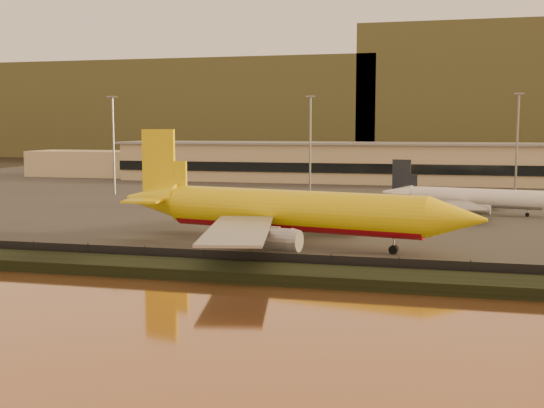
{
  "coord_description": "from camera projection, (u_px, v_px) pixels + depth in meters",
  "views": [
    {
      "loc": [
        22.17,
        -92.34,
        17.62
      ],
      "look_at": [
        -3.4,
        12.0,
        5.48
      ],
      "focal_mm": 45.0,
      "sensor_mm": 36.0,
      "label": 1
    }
  ],
  "objects": [
    {
      "name": "distant_hills",
      "position": [
        370.0,
        105.0,
        425.86
      ],
      "size": [
        470.0,
        160.0,
        70.0
      ],
      "color": "brown",
      "rests_on": "ground"
    },
    {
      "name": "perimeter_fence",
      "position": [
        250.0,
        261.0,
        83.65
      ],
      "size": [
        300.0,
        0.05,
        2.2
      ],
      "primitive_type": "cube",
      "color": "black",
      "rests_on": "tarmac"
    },
    {
      "name": "dhl_cargo_jet",
      "position": [
        287.0,
        211.0,
        100.21
      ],
      "size": [
        56.99,
        55.0,
        17.09
      ],
      "rotation": [
        0.0,
        0.0,
        -0.2
      ],
      "color": "yellow",
      "rests_on": "tarmac"
    },
    {
      "name": "white_narrowbody_jet",
      "position": [
        473.0,
        198.0,
        137.3
      ],
      "size": [
        37.04,
        35.65,
        10.69
      ],
      "rotation": [
        0.0,
        0.0,
        -0.19
      ],
      "color": "white",
      "rests_on": "tarmac"
    },
    {
      "name": "terminal_building",
      "position": [
        322.0,
        163.0,
        220.24
      ],
      "size": [
        202.0,
        25.0,
        12.6
      ],
      "color": "#C4B388",
      "rests_on": "tarmac"
    },
    {
      "name": "tarmac",
      "position": [
        355.0,
        191.0,
        188.01
      ],
      "size": [
        320.0,
        220.0,
        0.2
      ],
      "primitive_type": "cube",
      "color": "#2D2D2D",
      "rests_on": "ground"
    },
    {
      "name": "ground",
      "position": [
        275.0,
        252.0,
        96.34
      ],
      "size": [
        900.0,
        900.0,
        0.0
      ],
      "primitive_type": "plane",
      "color": "black",
      "rests_on": "ground"
    },
    {
      "name": "embankment",
      "position": [
        241.0,
        272.0,
        79.85
      ],
      "size": [
        320.0,
        7.0,
        1.4
      ],
      "primitive_type": "cube",
      "color": "black",
      "rests_on": "ground"
    },
    {
      "name": "apron_light_masts",
      "position": [
        409.0,
        135.0,
        163.41
      ],
      "size": [
        152.2,
        12.2,
        25.4
      ],
      "color": "slate",
      "rests_on": "tarmac"
    },
    {
      "name": "gse_vehicle_white",
      "position": [
        270.0,
        212.0,
        134.17
      ],
      "size": [
        3.91,
        2.39,
        1.64
      ],
      "primitive_type": "cube",
      "rotation": [
        0.0,
        0.0,
        0.22
      ],
      "color": "white",
      "rests_on": "tarmac"
    },
    {
      "name": "gse_vehicle_yellow",
      "position": [
        373.0,
        222.0,
        118.91
      ],
      "size": [
        4.61,
        3.32,
        1.9
      ],
      "primitive_type": "cube",
      "rotation": [
        0.0,
        0.0,
        -0.38
      ],
      "color": "yellow",
      "rests_on": "tarmac"
    }
  ]
}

